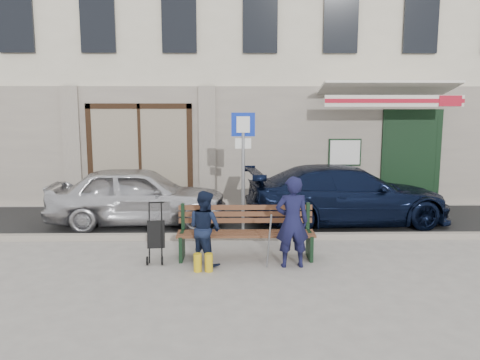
{
  "coord_description": "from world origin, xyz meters",
  "views": [
    {
      "loc": [
        -0.73,
        -7.64,
        2.61
      ],
      "look_at": [
        -0.58,
        1.6,
        1.2
      ],
      "focal_mm": 35.0,
      "sensor_mm": 36.0,
      "label": 1
    }
  ],
  "objects_px": {
    "bench": "(243,233)",
    "woman": "(205,228)",
    "car_navy": "(347,195)",
    "man": "(292,222)",
    "car_silver": "(139,195)",
    "parking_sign": "(243,155)",
    "stroller": "(156,236)"
  },
  "relations": [
    {
      "from": "bench",
      "to": "woman",
      "type": "height_order",
      "value": "woman"
    },
    {
      "from": "car_navy",
      "to": "man",
      "type": "relative_size",
      "value": 3.03
    },
    {
      "from": "car_silver",
      "to": "parking_sign",
      "type": "xyz_separation_m",
      "value": [
        2.34,
        -1.07,
        1.01
      ]
    },
    {
      "from": "car_navy",
      "to": "parking_sign",
      "type": "relative_size",
      "value": 1.82
    },
    {
      "from": "car_silver",
      "to": "woman",
      "type": "bearing_deg",
      "value": -151.96
    },
    {
      "from": "car_silver",
      "to": "car_navy",
      "type": "distance_m",
      "value": 4.73
    },
    {
      "from": "bench",
      "to": "man",
      "type": "distance_m",
      "value": 0.96
    },
    {
      "from": "car_silver",
      "to": "car_navy",
      "type": "relative_size",
      "value": 0.85
    },
    {
      "from": "man",
      "to": "woman",
      "type": "xyz_separation_m",
      "value": [
        -1.45,
        0.15,
        -0.13
      ]
    },
    {
      "from": "car_navy",
      "to": "stroller",
      "type": "distance_m",
      "value": 4.72
    },
    {
      "from": "car_navy",
      "to": "parking_sign",
      "type": "height_order",
      "value": "parking_sign"
    },
    {
      "from": "woman",
      "to": "stroller",
      "type": "bearing_deg",
      "value": 30.74
    },
    {
      "from": "man",
      "to": "stroller",
      "type": "distance_m",
      "value": 2.34
    },
    {
      "from": "parking_sign",
      "to": "woman",
      "type": "height_order",
      "value": "parking_sign"
    },
    {
      "from": "car_silver",
      "to": "woman",
      "type": "height_order",
      "value": "car_silver"
    },
    {
      "from": "car_navy",
      "to": "bench",
      "type": "xyz_separation_m",
      "value": [
        -2.42,
        -2.49,
        -0.21
      ]
    },
    {
      "from": "woman",
      "to": "car_navy",
      "type": "bearing_deg",
      "value": -95.82
    },
    {
      "from": "bench",
      "to": "man",
      "type": "height_order",
      "value": "man"
    },
    {
      "from": "car_silver",
      "to": "woman",
      "type": "xyz_separation_m",
      "value": [
        1.65,
        -2.76,
        -0.04
      ]
    },
    {
      "from": "car_silver",
      "to": "car_navy",
      "type": "height_order",
      "value": "car_silver"
    },
    {
      "from": "parking_sign",
      "to": "man",
      "type": "xyz_separation_m",
      "value": [
        0.77,
        -1.84,
        -0.92
      ]
    },
    {
      "from": "car_silver",
      "to": "bench",
      "type": "distance_m",
      "value": 3.38
    },
    {
      "from": "man",
      "to": "woman",
      "type": "height_order",
      "value": "man"
    },
    {
      "from": "car_navy",
      "to": "man",
      "type": "xyz_separation_m",
      "value": [
        -1.63,
        -2.93,
        0.09
      ]
    },
    {
      "from": "parking_sign",
      "to": "stroller",
      "type": "distance_m",
      "value": 2.49
    },
    {
      "from": "man",
      "to": "bench",
      "type": "bearing_deg",
      "value": -33.57
    },
    {
      "from": "bench",
      "to": "car_silver",
      "type": "bearing_deg",
      "value": 133.17
    },
    {
      "from": "parking_sign",
      "to": "woman",
      "type": "bearing_deg",
      "value": -110.04
    },
    {
      "from": "woman",
      "to": "parking_sign",
      "type": "bearing_deg",
      "value": -69.97
    },
    {
      "from": "parking_sign",
      "to": "stroller",
      "type": "bearing_deg",
      "value": -133.27
    },
    {
      "from": "car_silver",
      "to": "stroller",
      "type": "bearing_deg",
      "value": -165.64
    },
    {
      "from": "bench",
      "to": "woman",
      "type": "relative_size",
      "value": 1.9
    }
  ]
}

